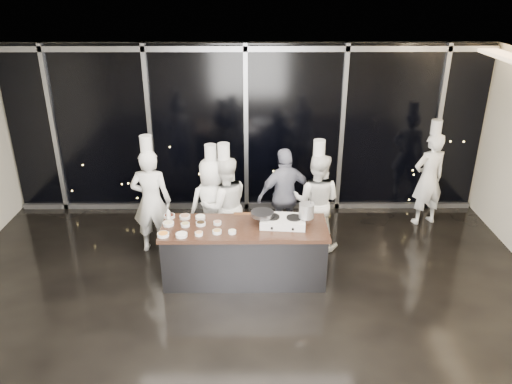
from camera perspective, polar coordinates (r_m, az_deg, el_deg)
ground at (r=7.11m, az=-1.39°, el=-13.79°), size 9.00×9.00×0.00m
room_shell at (r=6.00m, az=0.08°, el=3.40°), size 9.02×7.02×3.21m
window_wall at (r=9.46m, az=-1.14°, el=7.04°), size 8.90×0.11×3.20m
demo_counter at (r=7.60m, az=-1.31°, el=-6.92°), size 2.46×0.86×0.90m
stove at (r=7.39m, az=3.10°, el=-3.35°), size 0.69×0.47×0.14m
frying_pan at (r=7.37m, az=0.66°, el=-2.48°), size 0.61×0.37×0.06m
stock_pot at (r=7.32m, az=5.79°, el=-2.13°), size 0.24×0.24×0.22m
prep_bowls at (r=7.42m, az=-7.74°, el=-3.78°), size 1.12×0.76×0.05m
squeeze_bottle at (r=7.59m, az=-9.98°, el=-2.61°), size 0.06×0.06×0.22m
chef_far_left at (r=8.33m, az=-11.88°, el=-0.96°), size 0.67×0.45×2.02m
chef_left at (r=8.27m, az=-4.98°, el=-1.38°), size 0.93×0.79×1.85m
chef_center at (r=8.17m, az=-3.55°, el=-1.49°), size 0.96×0.85×1.90m
guest at (r=8.51m, az=3.34°, el=-0.43°), size 1.07×0.72×1.69m
chef_right at (r=8.36m, az=6.91°, el=-1.00°), size 0.97×0.86×1.91m
chef_side at (r=9.61m, az=19.12°, el=1.52°), size 0.74×0.60×1.99m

